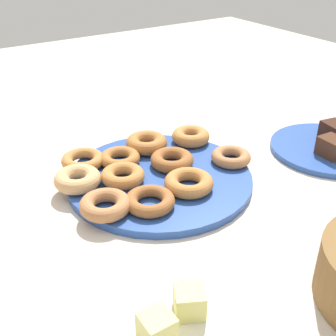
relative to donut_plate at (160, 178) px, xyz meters
The scene contains 19 objects.
ground_plane 0.01m from the donut_plate, ahead, with size 2.40×2.40×0.00m, color beige.
donut_plate is the anchor object (origin of this frame).
donut_0 0.11m from the donut_plate, 48.81° to the left, with size 0.09×0.09×0.02m, color #995B2D.
donut_1 0.16m from the donut_plate, 47.36° to the right, with size 0.09×0.09×0.02m, color #BC7A3D.
donut_2 0.16m from the donut_plate, 166.73° to the left, with size 0.08×0.08×0.02m, color #B27547.
donut_3 0.12m from the donut_plate, 108.10° to the right, with size 0.09×0.09×0.03m, color #AD6B33.
donut_4 0.08m from the donut_plate, 104.42° to the left, with size 0.09×0.09×0.03m, color #BC7A3D.
donut_5 0.05m from the donut_plate, 156.37° to the right, with size 0.09×0.09×0.03m, color #995B2D.
donut_6 0.08m from the donut_plate, 13.88° to the right, with size 0.08×0.08×0.03m, color #BC7A3D.
donut_7 0.15m from the donut_plate, 20.11° to the left, with size 0.09×0.09×0.03m, color #B27547.
donut_8 0.16m from the donut_plate, 18.52° to the right, with size 0.09×0.09×0.03m, color tan.
donut_9 0.16m from the donut_plate, 148.16° to the right, with size 0.08×0.08×0.03m, color #BC7A3D.
donut_10 0.10m from the donut_plate, 63.20° to the right, with size 0.08×0.08×0.02m, color #AD6B33.
cake_plate 0.39m from the donut_plate, 165.97° to the left, with size 0.25×0.25×0.01m, color #284C9E.
brownie_near 0.43m from the donut_plate, 169.64° to the left, with size 0.04×0.05×0.04m, color #381E14.
brownie_far 0.37m from the donut_plate, 160.14° to the left, with size 0.04×0.05×0.04m, color #472819.
fruit_bowl 0.37m from the donut_plate, 59.85° to the left, with size 0.15×0.15×0.04m, color silver.
melon_chunk_left 0.36m from the donut_plate, 63.49° to the left, with size 0.04×0.04×0.04m, color #DBD67A.
melon_chunk_right 0.40m from the donut_plate, 57.36° to the left, with size 0.04×0.04×0.04m, color #DBD67A.
Camera 1 is at (0.39, 0.62, 0.45)m, focal length 46.51 mm.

